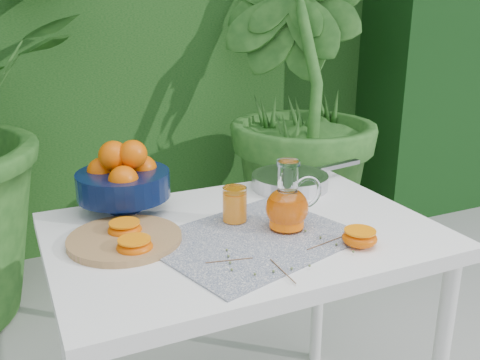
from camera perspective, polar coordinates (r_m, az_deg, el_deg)
name	(u,v)px	position (r m, az deg, el deg)	size (l,w,h in m)	color
hedge_backdrop	(99,25)	(3.38, -14.80, 15.66)	(8.00, 1.65, 2.50)	#123F14
potted_plant_right	(293,99)	(2.79, 5.66, 8.61)	(1.70, 1.70, 1.70)	#24561D
white_table	(243,256)	(1.46, 0.33, -8.15)	(1.00, 0.70, 0.75)	white
placemat	(253,239)	(1.36, 1.41, -6.28)	(0.48, 0.38, 0.00)	#0B1C40
cutting_board	(125,239)	(1.37, -12.19, -6.20)	(0.28, 0.28, 0.02)	#A06F48
fruit_bowl	(123,178)	(1.55, -12.36, 0.17)	(0.31, 0.31, 0.21)	black
juice_pitcher	(288,205)	(1.40, 5.13, -2.72)	(0.16, 0.11, 0.19)	white
juice_tumbler	(235,205)	(1.44, -0.57, -2.71)	(0.07, 0.07, 0.10)	white
saute_pan	(291,180)	(1.73, 5.44, -0.03)	(0.45, 0.29, 0.05)	#B7B6BB
orange_halves	(206,238)	(1.32, -3.62, -6.15)	(0.62, 0.39, 0.04)	#D45A02
thyme_sprigs	(283,256)	(1.26, 4.65, -8.08)	(0.39, 0.23, 0.01)	brown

